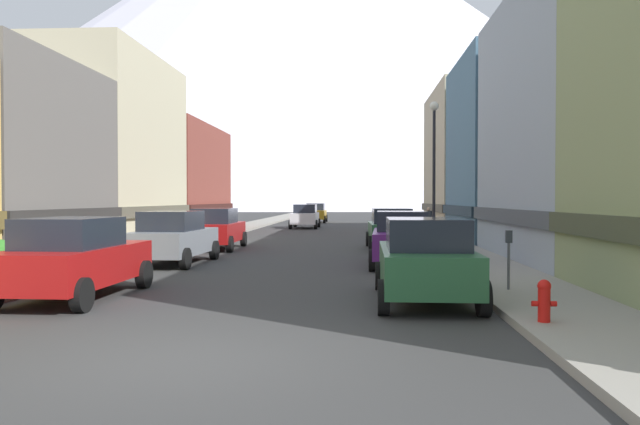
{
  "coord_description": "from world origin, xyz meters",
  "views": [
    {
      "loc": [
        2.38,
        -8.2,
        2.18
      ],
      "look_at": [
        0.0,
        30.38,
        1.35
      ],
      "focal_mm": 34.99,
      "sensor_mm": 36.0,
      "label": 1
    }
  ],
  "objects_px": {
    "car_right_1": "(402,238)",
    "car_right_2": "(391,229)",
    "car_left_2": "(216,229)",
    "fire_hydrant_near": "(544,299)",
    "car_driving_0": "(316,213)",
    "streetlamp_right": "(434,153)",
    "car_left_0": "(75,258)",
    "car_driving_1": "(305,216)",
    "car_right_0": "(425,260)",
    "pedestrian_1": "(429,223)",
    "potted_plant_0": "(150,233)",
    "parking_meter_near": "(509,251)",
    "car_left_1": "(174,237)"
  },
  "relations": [
    {
      "from": "car_right_1",
      "to": "potted_plant_0",
      "type": "distance_m",
      "value": 12.89
    },
    {
      "from": "car_right_0",
      "to": "potted_plant_0",
      "type": "relative_size",
      "value": 5.02
    },
    {
      "from": "car_left_0",
      "to": "car_right_2",
      "type": "distance_m",
      "value": 15.82
    },
    {
      "from": "car_left_1",
      "to": "car_driving_0",
      "type": "relative_size",
      "value": 1.02
    },
    {
      "from": "car_right_0",
      "to": "streetlamp_right",
      "type": "bearing_deg",
      "value": 82.32
    },
    {
      "from": "car_right_2",
      "to": "parking_meter_near",
      "type": "height_order",
      "value": "car_right_2"
    },
    {
      "from": "car_driving_1",
      "to": "car_right_1",
      "type": "bearing_deg",
      "value": -78.26
    },
    {
      "from": "car_left_2",
      "to": "car_right_0",
      "type": "distance_m",
      "value": 15.43
    },
    {
      "from": "pedestrian_1",
      "to": "car_driving_0",
      "type": "bearing_deg",
      "value": 108.53
    },
    {
      "from": "fire_hydrant_near",
      "to": "car_right_1",
      "type": "bearing_deg",
      "value": 99.34
    },
    {
      "from": "car_left_1",
      "to": "car_right_0",
      "type": "xyz_separation_m",
      "value": [
        7.6,
        -7.26,
        0.0
      ]
    },
    {
      "from": "car_driving_0",
      "to": "streetlamp_right",
      "type": "bearing_deg",
      "value": -78.17
    },
    {
      "from": "car_driving_0",
      "to": "streetlamp_right",
      "type": "xyz_separation_m",
      "value": [
        6.95,
        -33.18,
        3.09
      ]
    },
    {
      "from": "car_left_0",
      "to": "streetlamp_right",
      "type": "bearing_deg",
      "value": 51.59
    },
    {
      "from": "car_left_2",
      "to": "car_driving_1",
      "type": "bearing_deg",
      "value": 83.66
    },
    {
      "from": "car_driving_1",
      "to": "car_left_1",
      "type": "bearing_deg",
      "value": -94.85
    },
    {
      "from": "car_left_1",
      "to": "car_left_2",
      "type": "xyz_separation_m",
      "value": [
        0.0,
        6.17,
        0.0
      ]
    },
    {
      "from": "car_right_1",
      "to": "streetlamp_right",
      "type": "bearing_deg",
      "value": 70.09
    },
    {
      "from": "car_driving_1",
      "to": "potted_plant_0",
      "type": "xyz_separation_m",
      "value": [
        -5.4,
        -18.97,
        -0.26
      ]
    },
    {
      "from": "car_left_2",
      "to": "pedestrian_1",
      "type": "xyz_separation_m",
      "value": [
        10.05,
        7.83,
        -0.02
      ]
    },
    {
      "from": "car_left_0",
      "to": "car_driving_1",
      "type": "distance_m",
      "value": 33.34
    },
    {
      "from": "parking_meter_near",
      "to": "streetlamp_right",
      "type": "distance_m",
      "value": 10.99
    },
    {
      "from": "parking_meter_near",
      "to": "car_right_1",
      "type": "bearing_deg",
      "value": 107.17
    },
    {
      "from": "car_left_1",
      "to": "car_left_0",
      "type": "bearing_deg",
      "value": -89.99
    },
    {
      "from": "fire_hydrant_near",
      "to": "car_right_0",
      "type": "bearing_deg",
      "value": 120.6
    },
    {
      "from": "streetlamp_right",
      "to": "car_driving_1",
      "type": "bearing_deg",
      "value": 107.74
    },
    {
      "from": "car_right_1",
      "to": "car_right_2",
      "type": "distance_m",
      "value": 6.6
    },
    {
      "from": "car_driving_1",
      "to": "parking_meter_near",
      "type": "relative_size",
      "value": 3.31
    },
    {
      "from": "car_left_1",
      "to": "car_right_1",
      "type": "xyz_separation_m",
      "value": [
        7.61,
        -0.04,
        0.0
      ]
    },
    {
      "from": "potted_plant_0",
      "to": "pedestrian_1",
      "type": "distance_m",
      "value": 14.99
    },
    {
      "from": "parking_meter_near",
      "to": "streetlamp_right",
      "type": "height_order",
      "value": "streetlamp_right"
    },
    {
      "from": "car_left_0",
      "to": "pedestrian_1",
      "type": "xyz_separation_m",
      "value": [
        10.05,
        21.3,
        -0.02
      ]
    },
    {
      "from": "car_left_2",
      "to": "fire_hydrant_near",
      "type": "distance_m",
      "value": 18.68
    },
    {
      "from": "car_right_1",
      "to": "car_right_0",
      "type": "bearing_deg",
      "value": -90.03
    },
    {
      "from": "car_driving_0",
      "to": "car_left_1",
      "type": "bearing_deg",
      "value": -93.37
    },
    {
      "from": "car_left_0",
      "to": "pedestrian_1",
      "type": "distance_m",
      "value": 23.55
    },
    {
      "from": "car_left_1",
      "to": "fire_hydrant_near",
      "type": "distance_m",
      "value": 13.66
    },
    {
      "from": "fire_hydrant_near",
      "to": "parking_meter_near",
      "type": "bearing_deg",
      "value": 85.38
    },
    {
      "from": "car_left_0",
      "to": "fire_hydrant_near",
      "type": "distance_m",
      "value": 9.66
    },
    {
      "from": "car_left_0",
      "to": "car_left_1",
      "type": "height_order",
      "value": "same"
    },
    {
      "from": "car_left_2",
      "to": "car_right_1",
      "type": "bearing_deg",
      "value": -39.25
    },
    {
      "from": "car_driving_1",
      "to": "car_driving_0",
      "type": "bearing_deg",
      "value": 90.0
    },
    {
      "from": "car_right_2",
      "to": "fire_hydrant_near",
      "type": "distance_m",
      "value": 16.7
    },
    {
      "from": "car_left_0",
      "to": "streetlamp_right",
      "type": "xyz_separation_m",
      "value": [
        9.15,
        11.54,
        3.09
      ]
    },
    {
      "from": "car_left_0",
      "to": "fire_hydrant_near",
      "type": "height_order",
      "value": "car_left_0"
    },
    {
      "from": "car_left_0",
      "to": "car_left_2",
      "type": "height_order",
      "value": "same"
    },
    {
      "from": "fire_hydrant_near",
      "to": "pedestrian_1",
      "type": "distance_m",
      "value": 24.06
    },
    {
      "from": "car_left_2",
      "to": "potted_plant_0",
      "type": "xyz_separation_m",
      "value": [
        -3.2,
        0.82,
        -0.26
      ]
    },
    {
      "from": "car_right_2",
      "to": "streetlamp_right",
      "type": "bearing_deg",
      "value": -56.4
    },
    {
      "from": "car_left_0",
      "to": "car_driving_0",
      "type": "distance_m",
      "value": 44.77
    }
  ]
}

